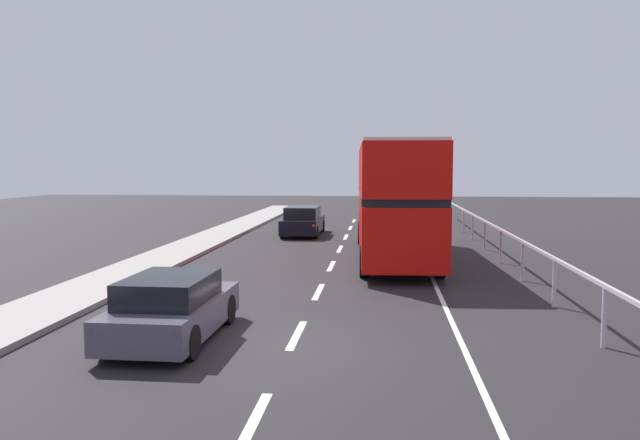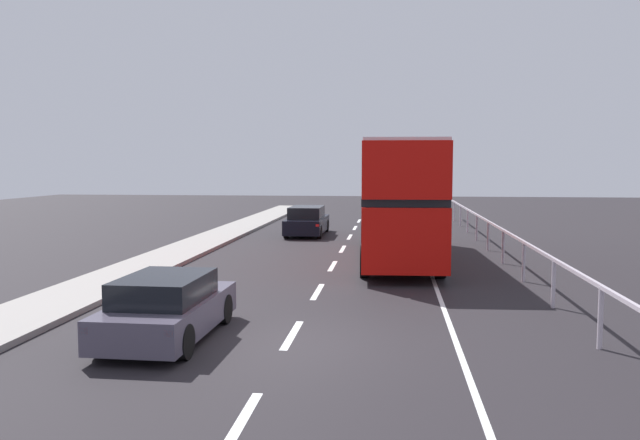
% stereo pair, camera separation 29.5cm
% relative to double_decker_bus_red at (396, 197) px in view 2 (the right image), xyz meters
% --- Properties ---
extents(ground_plane, '(75.38, 120.00, 0.10)m').
position_rel_double_decker_bus_red_xyz_m(ground_plane, '(-2.18, -11.60, -2.34)').
color(ground_plane, black).
extents(lane_paint_markings, '(3.43, 46.00, 0.01)m').
position_rel_double_decker_bus_red_xyz_m(lane_paint_markings, '(-0.18, -3.26, -2.29)').
color(lane_paint_markings, silver).
rests_on(lane_paint_markings, ground).
extents(bridge_side_railing, '(0.10, 42.00, 1.23)m').
position_rel_double_decker_bus_red_xyz_m(bridge_side_railing, '(3.77, -2.60, -1.31)').
color(bridge_side_railing, '#BBAEBB').
rests_on(bridge_side_railing, ground).
extents(double_decker_bus_red, '(3.03, 11.48, 4.28)m').
position_rel_double_decker_bus_red_xyz_m(double_decker_bus_red, '(0.00, 0.00, 0.00)').
color(double_decker_bus_red, red).
rests_on(double_decker_bus_red, ground).
extents(hatchback_car_near, '(1.81, 4.04, 1.31)m').
position_rel_double_decker_bus_red_xyz_m(hatchback_car_near, '(-4.61, -11.60, -1.66)').
color(hatchback_car_near, '#4C4757').
rests_on(hatchback_car_near, ground).
extents(sedan_car_ahead, '(1.82, 4.60, 1.44)m').
position_rel_double_decker_bus_red_xyz_m(sedan_car_ahead, '(-4.36, 7.57, -1.60)').
color(sedan_car_ahead, black).
rests_on(sedan_car_ahead, ground).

